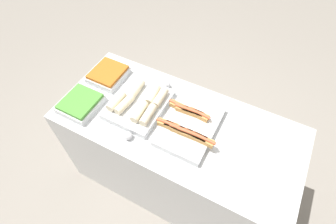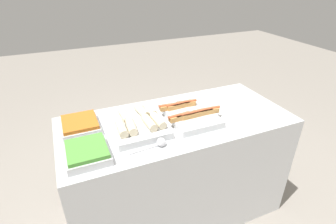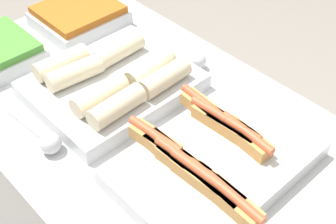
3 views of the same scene
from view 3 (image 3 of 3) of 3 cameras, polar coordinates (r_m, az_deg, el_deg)
tray_hotdogs at (r=1.15m, az=5.48°, el=-5.75°), size 0.42×0.49×0.10m
tray_wraps at (r=1.36m, az=-6.78°, el=3.62°), size 0.37×0.45×0.11m
tray_side_back at (r=1.69m, az=-10.79°, el=11.40°), size 0.25×0.28×0.07m
serving_spoon_near at (r=1.24m, az=-14.39°, el=-3.51°), size 0.24×0.06×0.06m
serving_spoon_far at (r=1.47m, az=3.19°, el=6.36°), size 0.26×0.06×0.06m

